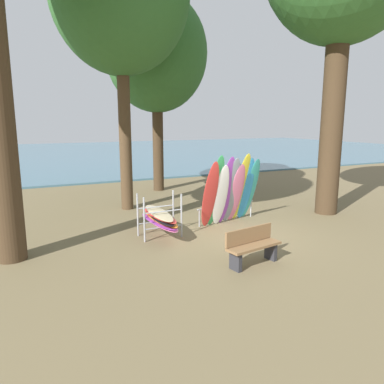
# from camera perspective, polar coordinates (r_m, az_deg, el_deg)

# --- Properties ---
(ground_plane) EXTENTS (80.00, 80.00, 0.00)m
(ground_plane) POSITION_cam_1_polar(r_m,az_deg,el_deg) (10.91, 5.50, -6.42)
(ground_plane) COLOR brown
(lake_water) EXTENTS (80.00, 36.00, 0.10)m
(lake_water) POSITION_cam_1_polar(r_m,az_deg,el_deg) (37.76, -17.26, 5.70)
(lake_water) COLOR #477084
(lake_water) RESTS_ON ground
(tree_far_left_back) EXTENTS (4.55, 4.55, 8.85)m
(tree_far_left_back) POSITION_cam_1_polar(r_m,az_deg,el_deg) (17.53, -5.56, 20.62)
(tree_far_left_back) COLOR #42301E
(tree_far_left_back) RESTS_ON ground
(leaning_board_pile) EXTENTS (2.34, 1.10, 2.27)m
(leaning_board_pile) POSITION_cam_1_polar(r_m,az_deg,el_deg) (11.71, 6.09, 0.11)
(leaning_board_pile) COLOR red
(leaning_board_pile) RESTS_ON ground
(board_storage_rack) EXTENTS (1.15, 2.13, 1.25)m
(board_storage_rack) POSITION_cam_1_polar(r_m,az_deg,el_deg) (10.49, -5.06, -4.00)
(board_storage_rack) COLOR #9EA0A5
(board_storage_rack) RESTS_ON ground
(park_bench) EXTENTS (1.45, 0.64, 0.85)m
(park_bench) POSITION_cam_1_polar(r_m,az_deg,el_deg) (8.62, 9.36, -8.18)
(park_bench) COLOR #2D2D33
(park_bench) RESTS_ON ground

